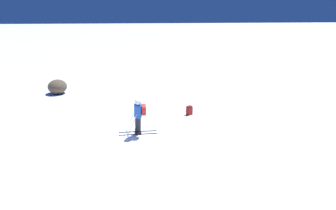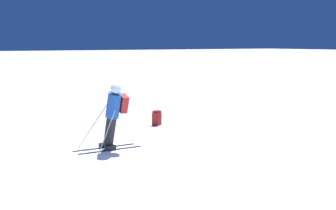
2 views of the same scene
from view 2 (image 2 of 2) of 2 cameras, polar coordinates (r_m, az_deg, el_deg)
ground_plane at (r=11.58m, az=-5.29°, el=-6.33°), size 300.00×300.00×0.00m
skier at (r=11.98m, az=-6.68°, el=-0.94°), size 1.39×1.77×1.84m
spare_backpack at (r=15.83m, az=-1.38°, el=-1.62°), size 0.35×0.37×0.50m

